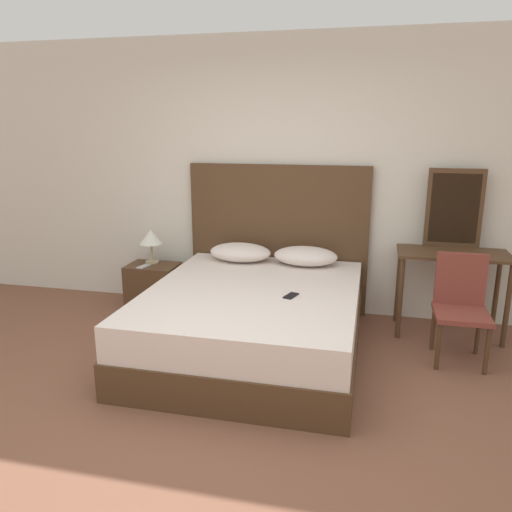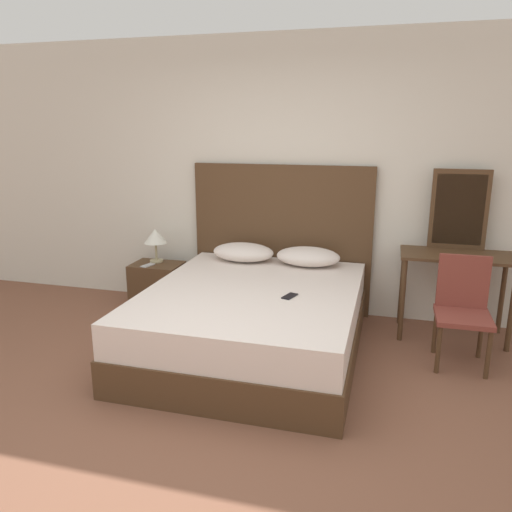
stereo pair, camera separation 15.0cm
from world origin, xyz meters
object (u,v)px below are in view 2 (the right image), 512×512
object	(u,v)px
nightstand	(158,286)
phone_on_nightstand	(148,265)
vanity_desk	(456,270)
phone_on_bed	(290,296)
table_lamp	(155,237)
chair	(463,305)
bed	(253,321)

from	to	relation	value
nightstand	phone_on_nightstand	world-z (taller)	phone_on_nightstand
nightstand	phone_on_nightstand	xyz separation A→B (m)	(-0.05, -0.09, 0.24)
nightstand	vanity_desk	distance (m)	2.91
phone_on_bed	table_lamp	distance (m)	1.88
chair	phone_on_bed	bearing A→B (deg)	-163.30
table_lamp	phone_on_nightstand	world-z (taller)	table_lamp
bed	chair	bearing A→B (deg)	9.61
nightstand	chair	distance (m)	2.94
bed	chair	distance (m)	1.68
nightstand	table_lamp	xyz separation A→B (m)	(-0.03, 0.07, 0.50)
vanity_desk	chair	distance (m)	0.52
vanity_desk	chair	size ratio (longest dim) A/B	1.11
nightstand	vanity_desk	bearing A→B (deg)	0.25
bed	phone_on_bed	world-z (taller)	phone_on_bed
nightstand	chair	world-z (taller)	chair
bed	table_lamp	distance (m)	1.59
nightstand	table_lamp	world-z (taller)	table_lamp
vanity_desk	nightstand	bearing A→B (deg)	-179.75
table_lamp	vanity_desk	distance (m)	2.92
chair	phone_on_nightstand	bearing A→B (deg)	172.42
table_lamp	chair	world-z (taller)	chair
vanity_desk	phone_on_bed	bearing A→B (deg)	-145.64
phone_on_bed	nightstand	xyz separation A→B (m)	(-1.58, 0.88, -0.33)
bed	vanity_desk	bearing A→B (deg)	25.36
phone_on_bed	chair	distance (m)	1.38
nightstand	table_lamp	distance (m)	0.50
bed	chair	size ratio (longest dim) A/B	2.43
table_lamp	phone_on_nightstand	bearing A→B (deg)	-96.49
table_lamp	chair	distance (m)	2.99
bed	phone_on_bed	xyz separation A→B (m)	(0.33, -0.12, 0.29)
table_lamp	phone_on_bed	bearing A→B (deg)	-30.59
phone_on_bed	nightstand	size ratio (longest dim) A/B	0.32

